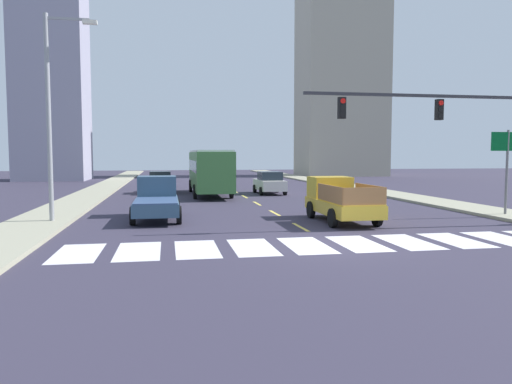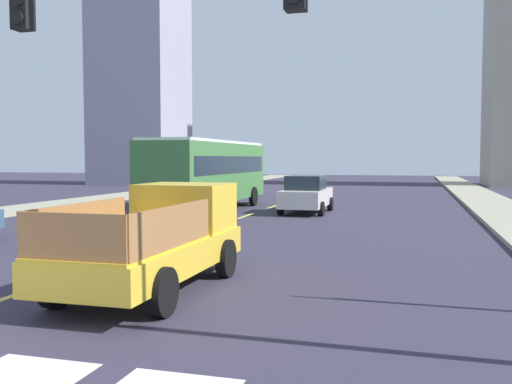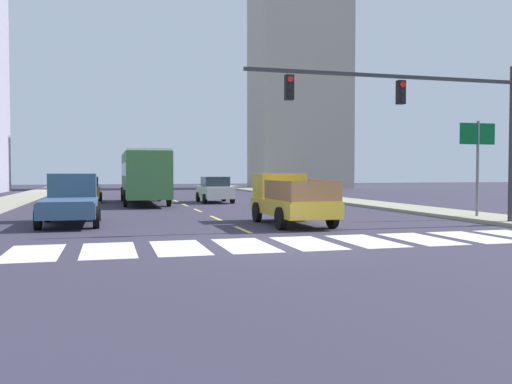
{
  "view_description": "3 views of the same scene",
  "coord_description": "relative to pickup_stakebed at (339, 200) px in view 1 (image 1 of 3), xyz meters",
  "views": [
    {
      "loc": [
        -5.44,
        -15.54,
        3.03
      ],
      "look_at": [
        -1.25,
        7.52,
        1.22
      ],
      "focal_mm": 34.28,
      "sensor_mm": 36.0,
      "label": 1
    },
    {
      "loc": [
        7.03,
        -4.45,
        2.51
      ],
      "look_at": [
        2.04,
        13.35,
        1.4
      ],
      "focal_mm": 39.7,
      "sensor_mm": 36.0,
      "label": 2
    },
    {
      "loc": [
        -4.53,
        -14.49,
        2.02
      ],
      "look_at": [
        2.46,
        11.29,
        1.04
      ],
      "focal_mm": 38.22,
      "sensor_mm": 36.0,
      "label": 3
    }
  ],
  "objects": [
    {
      "name": "crosswalk_stripe_4",
      "position": [
        -3.16,
        -5.64,
        -0.93
      ],
      "size": [
        1.37,
        3.08,
        0.01
      ],
      "primitive_type": "cube",
      "color": "silver",
      "rests_on": "ground"
    },
    {
      "name": "sedan_far",
      "position": [
        0.02,
        15.46,
        -0.08
      ],
      "size": [
        2.02,
        4.4,
        1.72
      ],
      "rotation": [
        0.0,
        0.0,
        -0.01
      ],
      "color": "silver",
      "rests_on": "ground"
    },
    {
      "name": "crosswalk_stripe_8",
      "position": [
        4.12,
        -5.64,
        -0.93
      ],
      "size": [
        1.37,
        3.08,
        0.01
      ],
      "primitive_type": "cube",
      "color": "silver",
      "rests_on": "ground"
    },
    {
      "name": "lane_dash_5",
      "position": [
        -2.25,
        23.36,
        -0.93
      ],
      "size": [
        0.16,
        2.4,
        0.01
      ],
      "primitive_type": "cube",
      "color": "#E0C450",
      "rests_on": "ground"
    },
    {
      "name": "streetlight_left",
      "position": [
        -12.52,
        1.22,
        4.03
      ],
      "size": [
        2.2,
        0.28,
        9.0
      ],
      "color": "gray",
      "rests_on": "ground"
    },
    {
      "name": "crosswalk_stripe_7",
      "position": [
        2.3,
        -5.64,
        -0.93
      ],
      "size": [
        1.37,
        3.08,
        0.01
      ],
      "primitive_type": "cube",
      "color": "silver",
      "rests_on": "ground"
    },
    {
      "name": "pickup_stakebed",
      "position": [
        0.0,
        0.0,
        0.0
      ],
      "size": [
        2.18,
        5.2,
        1.96
      ],
      "rotation": [
        0.0,
        0.0,
        0.03
      ],
      "color": "gold",
      "rests_on": "ground"
    },
    {
      "name": "pickup_dark",
      "position": [
        -8.21,
        2.23,
        -0.02
      ],
      "size": [
        2.18,
        5.2,
        1.96
      ],
      "rotation": [
        0.0,
        0.0,
        -0.01
      ],
      "color": "#314E69",
      "rests_on": "ground"
    },
    {
      "name": "crosswalk_stripe_0",
      "position": [
        -10.44,
        -5.64,
        -0.93
      ],
      "size": [
        1.37,
        3.08,
        0.01
      ],
      "primitive_type": "cube",
      "color": "silver",
      "rests_on": "ground"
    },
    {
      "name": "lane_dash_1",
      "position": [
        -2.25,
        3.36,
        -0.93
      ],
      "size": [
        0.16,
        2.4,
        0.01
      ],
      "primitive_type": "cube",
      "color": "#E0C450",
      "rests_on": "ground"
    },
    {
      "name": "block_mid_left",
      "position": [
        16.84,
        46.0,
        13.68
      ],
      "size": [
        11.57,
        8.5,
        29.23
      ],
      "primitive_type": "cube",
      "color": "#A29C89",
      "rests_on": "ground"
    },
    {
      "name": "lane_dash_6",
      "position": [
        -2.25,
        28.36,
        -0.93
      ],
      "size": [
        0.16,
        2.4,
        0.01
      ],
      "primitive_type": "cube",
      "color": "#E0C450",
      "rests_on": "ground"
    },
    {
      "name": "city_bus",
      "position": [
        -4.62,
        15.12,
        1.02
      ],
      "size": [
        2.72,
        10.8,
        3.32
      ],
      "rotation": [
        0.0,
        0.0,
        0.01
      ],
      "color": "#3C7339",
      "rests_on": "ground"
    },
    {
      "name": "sidewalk_left",
      "position": [
        -13.26,
        12.36,
        -0.86
      ],
      "size": [
        2.8,
        110.0,
        0.15
      ],
      "primitive_type": "cube",
      "color": "#9C987F",
      "rests_on": "ground"
    },
    {
      "name": "direction_sign_green",
      "position": [
        8.39,
        -0.2,
        2.1
      ],
      "size": [
        1.7,
        0.12,
        4.2
      ],
      "color": "slate",
      "rests_on": "ground"
    },
    {
      "name": "crosswalk_stripe_1",
      "position": [
        -8.62,
        -5.64,
        -0.93
      ],
      "size": [
        1.37,
        3.08,
        0.01
      ],
      "primitive_type": "cube",
      "color": "silver",
      "rests_on": "ground"
    },
    {
      "name": "crosswalk_stripe_2",
      "position": [
        -6.8,
        -5.64,
        -0.93
      ],
      "size": [
        1.37,
        3.08,
        0.01
      ],
      "primitive_type": "cube",
      "color": "silver",
      "rests_on": "ground"
    },
    {
      "name": "crosswalk_stripe_5",
      "position": [
        -1.34,
        -5.64,
        -0.93
      ],
      "size": [
        1.37,
        3.08,
        0.01
      ],
      "primitive_type": "cube",
      "color": "silver",
      "rests_on": "ground"
    },
    {
      "name": "traffic_signal_gantry",
      "position": [
        4.5,
        -2.74,
        3.32
      ],
      "size": [
        10.52,
        0.27,
        6.0
      ],
      "color": "#2D2D33",
      "rests_on": "ground"
    },
    {
      "name": "crosswalk_stripe_3",
      "position": [
        -4.98,
        -5.64,
        -0.93
      ],
      "size": [
        1.37,
        3.08,
        0.01
      ],
      "primitive_type": "cube",
      "color": "silver",
      "rests_on": "ground"
    },
    {
      "name": "crosswalk_stripe_6",
      "position": [
        0.48,
        -5.64,
        -0.93
      ],
      "size": [
        1.37,
        3.08,
        0.01
      ],
      "primitive_type": "cube",
      "color": "silver",
      "rests_on": "ground"
    },
    {
      "name": "sidewalk_right",
      "position": [
        8.75,
        12.36,
        -0.86
      ],
      "size": [
        2.8,
        110.0,
        0.15
      ],
      "primitive_type": "cube",
      "color": "#9C987F",
      "rests_on": "ground"
    },
    {
      "name": "lane_dash_3",
      "position": [
        -2.25,
        13.36,
        -0.93
      ],
      "size": [
        0.16,
        2.4,
        0.01
      ],
      "primitive_type": "cube",
      "color": "#E0C450",
      "rests_on": "ground"
    },
    {
      "name": "lane_dash_2",
      "position": [
        -2.25,
        8.36,
        -0.93
      ],
      "size": [
        0.16,
        2.4,
        0.01
      ],
      "primitive_type": "cube",
      "color": "#E0C450",
      "rests_on": "ground"
    },
    {
      "name": "lane_dash_4",
      "position": [
        -2.25,
        18.36,
        -0.93
      ],
      "size": [
        0.16,
        2.4,
        0.01
      ],
      "primitive_type": "cube",
      "color": "#E0C450",
      "rests_on": "ground"
    },
    {
      "name": "ground_plane",
      "position": [
        -2.25,
        -5.64,
        -0.94
      ],
      "size": [
        160.0,
        160.0,
        0.0
      ],
      "primitive_type": "plane",
      "color": "#322E3F"
    },
    {
      "name": "lane_dash_7",
      "position": [
        -2.25,
        33.36,
        -0.93
      ],
      "size": [
        0.16,
        2.4,
        0.01
      ],
      "primitive_type": "cube",
      "color": "#E0C450",
      "rests_on": "ground"
    },
    {
      "name": "sedan_mid",
      "position": [
        -8.25,
        17.84,
        -0.08
      ],
      "size": [
        2.02,
        4.4,
        1.72
      ],
      "rotation": [
        0.0,
        0.0,
        -0.05
      ],
      "color": "#A27218",
      "rests_on": "ground"
    },
    {
      "name": "lane_dash_0",
      "position": [
        -2.25,
        -1.64,
        -0.93
      ],
      "size": [
        0.16,
        2.4,
        0.01
      ],
      "primitive_type": "cube",
      "color": "#E0C450",
      "rests_on": "ground"
    }
  ]
}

